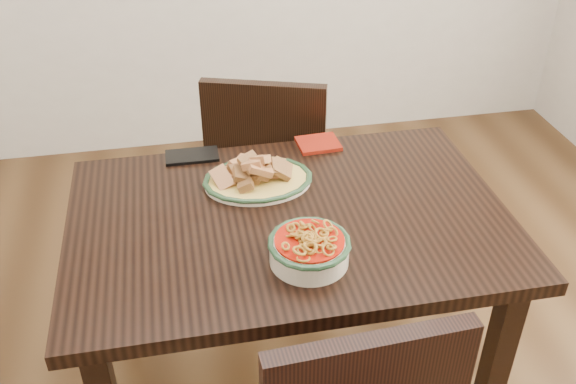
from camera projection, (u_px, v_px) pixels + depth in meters
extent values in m
plane|color=#3A2512|center=(321.00, 380.00, 2.19)|extent=(3.50, 3.50, 0.00)
cube|color=black|center=(289.00, 221.00, 1.73)|extent=(1.17, 0.78, 0.04)
cube|color=black|center=(492.00, 375.00, 1.76)|extent=(0.06, 0.06, 0.71)
cube|color=black|center=(120.00, 274.00, 2.11)|extent=(0.06, 0.06, 0.71)
cube|color=black|center=(413.00, 238.00, 2.27)|extent=(0.06, 0.06, 0.71)
cube|color=black|center=(273.00, 172.00, 2.49)|extent=(0.53, 0.53, 0.04)
cube|color=black|center=(319.00, 198.00, 2.74)|extent=(0.04, 0.04, 0.41)
cube|color=black|center=(241.00, 193.00, 2.78)|extent=(0.04, 0.04, 0.41)
cube|color=black|center=(311.00, 248.00, 2.46)|extent=(0.04, 0.04, 0.41)
cube|color=black|center=(224.00, 241.00, 2.50)|extent=(0.04, 0.04, 0.41)
cube|color=black|center=(264.00, 142.00, 2.20)|extent=(0.41, 0.17, 0.44)
ellipsoid|color=beige|center=(258.00, 181.00, 1.84)|extent=(0.31, 0.23, 0.02)
ellipsoid|color=gold|center=(258.00, 180.00, 1.83)|extent=(0.29, 0.22, 0.01)
torus|color=#18351C|center=(258.00, 179.00, 1.83)|extent=(0.24, 0.24, 0.01)
cylinder|color=beige|center=(309.00, 251.00, 1.54)|extent=(0.19, 0.19, 0.06)
torus|color=#1A3922|center=(309.00, 243.00, 1.53)|extent=(0.20, 0.20, 0.02)
cylinder|color=#A01407|center=(309.00, 241.00, 1.52)|extent=(0.17, 0.17, 0.01)
cube|color=black|center=(192.00, 156.00, 1.96)|extent=(0.16, 0.09, 0.01)
cube|color=maroon|center=(318.00, 144.00, 2.02)|extent=(0.13, 0.11, 0.01)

